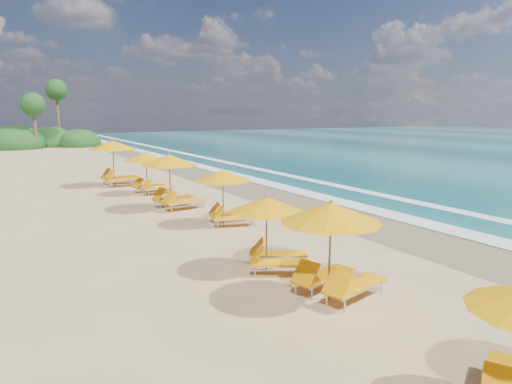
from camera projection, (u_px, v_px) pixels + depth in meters
ground at (256, 223)px, 17.94m from camera, size 160.00×160.00×0.00m
wet_sand at (337, 212)px, 19.90m from camera, size 4.00×160.00×0.01m
surf_foam at (384, 205)px, 21.21m from camera, size 4.00×160.00×0.01m
station_1 at (335, 243)px, 10.52m from camera, size 2.86×2.77×2.31m
station_2 at (272, 228)px, 12.42m from camera, size 2.75×2.75×2.06m
station_3 at (227, 193)px, 17.49m from camera, size 2.68×2.60×2.14m
station_4 at (174, 177)px, 20.30m from camera, size 2.93×2.79×2.47m
station_5 at (149, 170)px, 24.08m from camera, size 2.76×2.67×2.22m
station_6 at (117, 160)px, 26.69m from camera, size 2.93×2.71×2.68m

